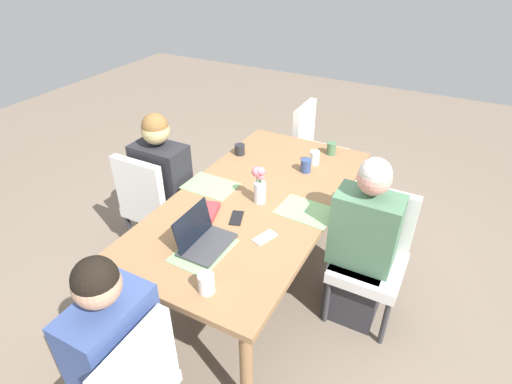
{
  "coord_description": "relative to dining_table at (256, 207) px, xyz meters",
  "views": [
    {
      "loc": [
        -2.05,
        -1.08,
        2.27
      ],
      "look_at": [
        0.0,
        0.0,
        0.77
      ],
      "focal_mm": 28.8,
      "sensor_mm": 36.0,
      "label": 1
    }
  ],
  "objects": [
    {
      "name": "coffee_mug_far_left",
      "position": [
        0.86,
        -0.23,
        0.12
      ],
      "size": [
        0.08,
        0.08,
        0.1
      ],
      "primitive_type": "cylinder",
      "color": "#47704C",
      "rests_on": "dining_table"
    },
    {
      "name": "placemat_head_left_left_far",
      "position": [
        -0.62,
        0.01,
        0.07
      ],
      "size": [
        0.37,
        0.28,
        0.0
      ],
      "primitive_type": "cube",
      "rotation": [
        0.0,
        0.0,
        -0.04
      ],
      "color": "#7FAD70",
      "rests_on": "dining_table"
    },
    {
      "name": "ground_plane",
      "position": [
        0.0,
        0.0,
        -0.65
      ],
      "size": [
        10.0,
        10.0,
        0.0
      ],
      "primitive_type": "plane",
      "color": "#756656"
    },
    {
      "name": "coffee_mug_near_left",
      "position": [
        0.5,
        -0.16,
        0.12
      ],
      "size": [
        0.08,
        0.08,
        0.1
      ],
      "primitive_type": "cylinder",
      "color": "#33477A",
      "rests_on": "dining_table"
    },
    {
      "name": "coffee_mug_near_right",
      "position": [
        0.51,
        0.42,
        0.11
      ],
      "size": [
        0.08,
        0.08,
        0.08
      ],
      "primitive_type": "cylinder",
      "color": "#232328",
      "rests_on": "dining_table"
    },
    {
      "name": "flower_vase",
      "position": [
        -0.02,
        -0.04,
        0.21
      ],
      "size": [
        0.08,
        0.09,
        0.26
      ],
      "color": "silver",
      "rests_on": "dining_table"
    },
    {
      "name": "phone_silver",
      "position": [
        -0.35,
        -0.24,
        0.07
      ],
      "size": [
        0.17,
        0.12,
        0.01
      ],
      "primitive_type": "cube",
      "rotation": [
        0.0,
        0.0,
        2.8
      ],
      "color": "silver",
      "rests_on": "dining_table"
    },
    {
      "name": "placemat_near_left_near",
      "position": [
        0.02,
        -0.36,
        0.07
      ],
      "size": [
        0.28,
        0.38,
        0.0
      ],
      "primitive_type": "cube",
      "rotation": [
        0.0,
        0.0,
        1.51
      ],
      "color": "#7FAD70",
      "rests_on": "dining_table"
    },
    {
      "name": "coffee_mug_centre_left",
      "position": [
        -0.86,
        -0.18,
        0.12
      ],
      "size": [
        0.08,
        0.08,
        0.11
      ],
      "primitive_type": "cylinder",
      "color": "white",
      "rests_on": "dining_table"
    },
    {
      "name": "chair_near_left_near",
      "position": [
        0.11,
        -0.8,
        -0.15
      ],
      "size": [
        0.44,
        0.44,
        0.9
      ],
      "color": "silver",
      "rests_on": "ground_plane"
    },
    {
      "name": "person_far_left_mid",
      "position": [
        -0.03,
        0.78,
        -0.13
      ],
      "size": [
        0.36,
        0.4,
        1.19
      ],
      "color": "#2D2D33",
      "rests_on": "ground_plane"
    },
    {
      "name": "coffee_mug_centre_right",
      "position": [
        0.64,
        -0.17,
        0.12
      ],
      "size": [
        0.07,
        0.07,
        0.11
      ],
      "primitive_type": "cylinder",
      "color": "white",
      "rests_on": "dining_table"
    },
    {
      "name": "person_head_left_left_far",
      "position": [
        -1.31,
        0.03,
        -0.13
      ],
      "size": [
        0.4,
        0.36,
        1.19
      ],
      "color": "#2D2D33",
      "rests_on": "ground_plane"
    },
    {
      "name": "chair_head_right_right_near",
      "position": [
        1.35,
        0.08,
        -0.15
      ],
      "size": [
        0.44,
        0.44,
        0.9
      ],
      "color": "silver",
      "rests_on": "ground_plane"
    },
    {
      "name": "dining_table",
      "position": [
        0.0,
        0.0,
        0.0
      ],
      "size": [
        2.03,
        1.04,
        0.72
      ],
      "color": "olive",
      "rests_on": "ground_plane"
    },
    {
      "name": "chair_far_left_mid",
      "position": [
        -0.11,
        0.84,
        -0.15
      ],
      "size": [
        0.44,
        0.44,
        0.9
      ],
      "color": "silver",
      "rests_on": "ground_plane"
    },
    {
      "name": "laptop_head_left_left_far",
      "position": [
        -0.57,
        0.04,
        0.11
      ],
      "size": [
        0.32,
        0.22,
        0.21
      ],
      "color": "#38383D",
      "rests_on": "dining_table"
    },
    {
      "name": "placemat_far_left_mid",
      "position": [
        -0.01,
        0.36,
        0.07
      ],
      "size": [
        0.27,
        0.36,
        0.0
      ],
      "primitive_type": "cube",
      "rotation": [
        0.0,
        0.0,
        -1.59
      ],
      "color": "#7FAD70",
      "rests_on": "dining_table"
    },
    {
      "name": "person_near_left_near",
      "position": [
        0.04,
        -0.74,
        -0.13
      ],
      "size": [
        0.36,
        0.4,
        1.19
      ],
      "color": "#2D2D33",
      "rests_on": "ground_plane"
    },
    {
      "name": "phone_black",
      "position": [
        -0.26,
        -0.0,
        0.07
      ],
      "size": [
        0.17,
        0.12,
        0.01
      ],
      "primitive_type": "cube",
      "rotation": [
        0.0,
        0.0,
        0.35
      ],
      "color": "black",
      "rests_on": "dining_table"
    },
    {
      "name": "book_red_cover",
      "position": [
        -0.31,
        0.2,
        0.09
      ],
      "size": [
        0.23,
        0.19,
        0.03
      ],
      "primitive_type": "cube",
      "rotation": [
        0.0,
        0.0,
        0.29
      ],
      "color": "#B73338",
      "rests_on": "dining_table"
    }
  ]
}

